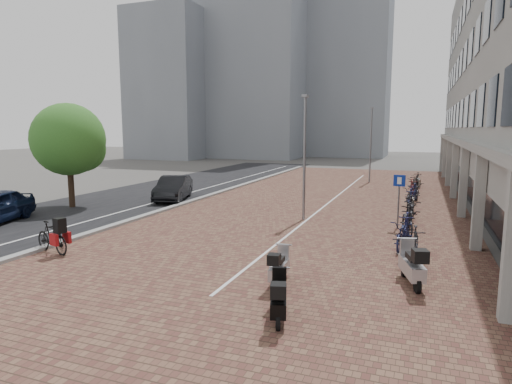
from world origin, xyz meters
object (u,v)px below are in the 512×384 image
object	(u,v)px
scooter_back	(279,266)
parking_sign	(399,193)
hero_bike	(52,237)
car_dark	(173,188)
scooter_mid	(279,297)
scooter_front	(412,264)

from	to	relation	value
scooter_back	parking_sign	bearing A→B (deg)	67.33
hero_bike	parking_sign	world-z (taller)	parking_sign
car_dark	parking_sign	distance (m)	13.02
car_dark	parking_sign	world-z (taller)	parking_sign
parking_sign	scooter_mid	bearing A→B (deg)	-91.68
car_dark	hero_bike	xyz separation A→B (m)	(2.00, -10.98, -0.14)
car_dark	scooter_mid	distance (m)	16.96
scooter_front	hero_bike	bearing A→B (deg)	169.56
parking_sign	car_dark	bearing A→B (deg)	175.49
scooter_front	parking_sign	xyz separation A→B (m)	(-0.70, 6.83, 0.91)
scooter_back	parking_sign	xyz separation A→B (m)	(2.62, 8.00, 1.00)
scooter_front	scooter_back	xyz separation A→B (m)	(-3.32, -1.17, -0.09)
hero_bike	scooter_mid	size ratio (longest dim) A/B	1.23
hero_bike	parking_sign	xyz separation A→B (m)	(10.62, 7.87, 0.93)
parking_sign	scooter_back	bearing A→B (deg)	-98.80
car_dark	scooter_front	distance (m)	16.62
hero_bike	scooter_front	world-z (taller)	hero_bike
hero_bike	scooter_mid	bearing A→B (deg)	-88.50
hero_bike	scooter_mid	distance (m)	8.94
car_dark	scooter_front	xyz separation A→B (m)	(13.32, -9.94, -0.12)
scooter_mid	scooter_back	world-z (taller)	scooter_mid
scooter_mid	hero_bike	bearing A→B (deg)	149.12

